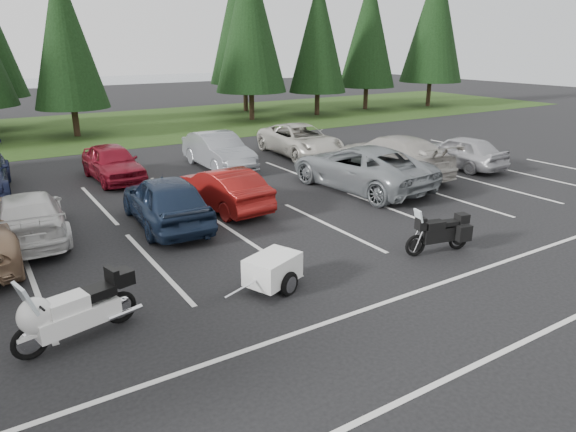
{
  "coord_description": "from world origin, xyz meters",
  "views": [
    {
      "loc": [
        -5.66,
        -10.61,
        5.23
      ],
      "look_at": [
        0.74,
        -0.5,
        1.19
      ],
      "focal_mm": 32.0,
      "sensor_mm": 36.0,
      "label": 1
    }
  ],
  "objects_px": {
    "car_far_3": "(218,151)",
    "adventure_motorcycle": "(438,230)",
    "car_near_4": "(166,200)",
    "car_near_5": "(223,188)",
    "car_near_8": "(460,151)",
    "car_near_7": "(392,155)",
    "car_far_2": "(113,162)",
    "cargo_trailer": "(273,272)",
    "touring_motorcycle": "(75,305)",
    "car_near_3": "(28,216)",
    "car_far_4": "(300,140)",
    "car_near_6": "(361,167)"
  },
  "relations": [
    {
      "from": "touring_motorcycle",
      "to": "cargo_trailer",
      "type": "distance_m",
      "value": 4.1
    },
    {
      "from": "car_far_4",
      "to": "touring_motorcycle",
      "type": "relative_size",
      "value": 2.04
    },
    {
      "from": "car_near_4",
      "to": "adventure_motorcycle",
      "type": "distance_m",
      "value": 7.86
    },
    {
      "from": "car_near_3",
      "to": "car_far_3",
      "type": "height_order",
      "value": "car_far_3"
    },
    {
      "from": "car_far_2",
      "to": "car_far_3",
      "type": "relative_size",
      "value": 0.91
    },
    {
      "from": "car_near_4",
      "to": "car_far_3",
      "type": "height_order",
      "value": "car_near_4"
    },
    {
      "from": "car_near_5",
      "to": "car_far_4",
      "type": "bearing_deg",
      "value": -144.9
    },
    {
      "from": "car_near_8",
      "to": "touring_motorcycle",
      "type": "bearing_deg",
      "value": 15.6
    },
    {
      "from": "car_near_4",
      "to": "car_near_7",
      "type": "bearing_deg",
      "value": -170.87
    },
    {
      "from": "car_near_8",
      "to": "car_far_2",
      "type": "bearing_deg",
      "value": -26.39
    },
    {
      "from": "car_near_8",
      "to": "car_far_2",
      "type": "relative_size",
      "value": 0.99
    },
    {
      "from": "car_far_3",
      "to": "adventure_motorcycle",
      "type": "xyz_separation_m",
      "value": [
        0.7,
        -11.87,
        -0.12
      ]
    },
    {
      "from": "car_far_3",
      "to": "car_near_3",
      "type": "bearing_deg",
      "value": -147.62
    },
    {
      "from": "car_near_4",
      "to": "cargo_trailer",
      "type": "bearing_deg",
      "value": 99.17
    },
    {
      "from": "car_near_6",
      "to": "adventure_motorcycle",
      "type": "bearing_deg",
      "value": 62.98
    },
    {
      "from": "car_near_8",
      "to": "adventure_motorcycle",
      "type": "height_order",
      "value": "car_near_8"
    },
    {
      "from": "car_far_2",
      "to": "cargo_trailer",
      "type": "xyz_separation_m",
      "value": [
        0.46,
        -11.69,
        -0.31
      ]
    },
    {
      "from": "touring_motorcycle",
      "to": "cargo_trailer",
      "type": "height_order",
      "value": "touring_motorcycle"
    },
    {
      "from": "car_near_7",
      "to": "car_far_3",
      "type": "relative_size",
      "value": 1.24
    },
    {
      "from": "car_near_3",
      "to": "touring_motorcycle",
      "type": "bearing_deg",
      "value": 94.44
    },
    {
      "from": "car_near_5",
      "to": "car_near_8",
      "type": "bearing_deg",
      "value": 174.32
    },
    {
      "from": "car_near_5",
      "to": "car_near_7",
      "type": "relative_size",
      "value": 0.72
    },
    {
      "from": "car_far_3",
      "to": "adventure_motorcycle",
      "type": "distance_m",
      "value": 11.89
    },
    {
      "from": "car_near_5",
      "to": "touring_motorcycle",
      "type": "distance_m",
      "value": 8.19
    },
    {
      "from": "car_far_4",
      "to": "touring_motorcycle",
      "type": "xyz_separation_m",
      "value": [
        -12.62,
        -11.57,
        -0.02
      ]
    },
    {
      "from": "car_near_7",
      "to": "cargo_trailer",
      "type": "bearing_deg",
      "value": 35.38
    },
    {
      "from": "car_near_8",
      "to": "touring_motorcycle",
      "type": "height_order",
      "value": "touring_motorcycle"
    },
    {
      "from": "car_near_3",
      "to": "car_far_3",
      "type": "xyz_separation_m",
      "value": [
        8.15,
        5.09,
        0.09
      ]
    },
    {
      "from": "car_near_3",
      "to": "touring_motorcycle",
      "type": "xyz_separation_m",
      "value": [
        0.07,
        -6.14,
        0.05
      ]
    },
    {
      "from": "car_near_5",
      "to": "touring_motorcycle",
      "type": "xyz_separation_m",
      "value": [
        -5.75,
        -5.84,
        0.04
      ]
    },
    {
      "from": "car_near_5",
      "to": "cargo_trailer",
      "type": "xyz_separation_m",
      "value": [
        -1.66,
        -5.98,
        -0.28
      ]
    },
    {
      "from": "car_near_4",
      "to": "cargo_trailer",
      "type": "xyz_separation_m",
      "value": [
        0.52,
        -5.37,
        -0.38
      ]
    },
    {
      "from": "car_near_6",
      "to": "car_far_4",
      "type": "xyz_separation_m",
      "value": [
        1.46,
        6.25,
        -0.08
      ]
    },
    {
      "from": "car_near_7",
      "to": "car_far_2",
      "type": "distance_m",
      "value": 11.28
    },
    {
      "from": "car_near_6",
      "to": "car_near_7",
      "type": "xyz_separation_m",
      "value": [
        2.39,
        0.88,
        0.02
      ]
    },
    {
      "from": "car_near_6",
      "to": "car_far_2",
      "type": "xyz_separation_m",
      "value": [
        -7.54,
        6.24,
        -0.1
      ]
    },
    {
      "from": "car_near_7",
      "to": "touring_motorcycle",
      "type": "bearing_deg",
      "value": 26.18
    },
    {
      "from": "car_near_7",
      "to": "car_far_4",
      "type": "relative_size",
      "value": 1.08
    },
    {
      "from": "car_near_5",
      "to": "car_far_3",
      "type": "bearing_deg",
      "value": -118.16
    },
    {
      "from": "car_near_4",
      "to": "car_near_8",
      "type": "xyz_separation_m",
      "value": [
        13.52,
        0.41,
        -0.07
      ]
    },
    {
      "from": "touring_motorcycle",
      "to": "adventure_motorcycle",
      "type": "relative_size",
      "value": 1.23
    },
    {
      "from": "car_near_5",
      "to": "car_far_2",
      "type": "bearing_deg",
      "value": -74.37
    },
    {
      "from": "car_near_6",
      "to": "car_far_2",
      "type": "distance_m",
      "value": 9.79
    },
    {
      "from": "car_far_2",
      "to": "car_far_3",
      "type": "height_order",
      "value": "car_far_3"
    },
    {
      "from": "car_near_3",
      "to": "car_near_7",
      "type": "xyz_separation_m",
      "value": [
        13.63,
        0.06,
        0.16
      ]
    },
    {
      "from": "touring_motorcycle",
      "to": "cargo_trailer",
      "type": "xyz_separation_m",
      "value": [
        4.09,
        -0.13,
        -0.32
      ]
    },
    {
      "from": "car_near_3",
      "to": "car_near_5",
      "type": "height_order",
      "value": "car_near_5"
    },
    {
      "from": "touring_motorcycle",
      "to": "car_near_4",
      "type": "bearing_deg",
      "value": 42.18
    },
    {
      "from": "car_far_4",
      "to": "car_far_3",
      "type": "bearing_deg",
      "value": -172.77
    },
    {
      "from": "car_near_5",
      "to": "car_far_4",
      "type": "xyz_separation_m",
      "value": [
        6.88,
        5.73,
        0.06
      ]
    }
  ]
}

